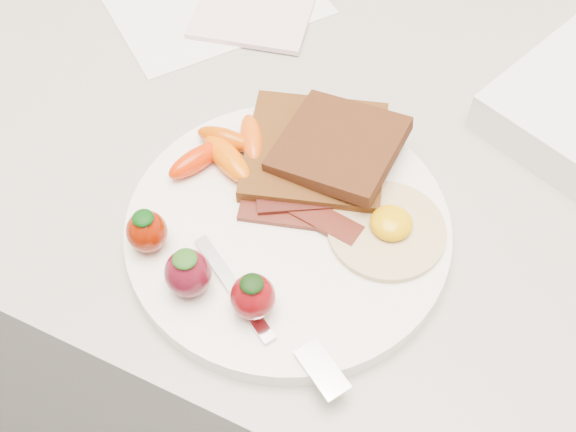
% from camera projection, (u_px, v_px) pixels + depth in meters
% --- Properties ---
extents(counter, '(2.00, 0.60, 0.90)m').
position_uv_depth(counter, '(338.00, 339.00, 1.05)').
color(counter, gray).
rests_on(counter, ground).
extents(plate, '(0.27, 0.27, 0.02)m').
position_uv_depth(plate, '(288.00, 229.00, 0.60)').
color(plate, white).
rests_on(plate, counter).
extents(toast_lower, '(0.15, 0.15, 0.01)m').
position_uv_depth(toast_lower, '(315.00, 151.00, 0.63)').
color(toast_lower, '#421A04').
rests_on(toast_lower, plate).
extents(toast_upper, '(0.10, 0.10, 0.02)m').
position_uv_depth(toast_upper, '(339.00, 146.00, 0.62)').
color(toast_upper, black).
rests_on(toast_upper, toast_lower).
extents(fried_egg, '(0.11, 0.11, 0.02)m').
position_uv_depth(fried_egg, '(388.00, 228.00, 0.59)').
color(fried_egg, beige).
rests_on(fried_egg, plate).
extents(bacon_strips, '(0.11, 0.07, 0.01)m').
position_uv_depth(bacon_strips, '(304.00, 210.00, 0.60)').
color(bacon_strips, black).
rests_on(bacon_strips, plate).
extents(baby_carrots, '(0.08, 0.10, 0.02)m').
position_uv_depth(baby_carrots, '(226.00, 150.00, 0.63)').
color(baby_carrots, '#BF4700').
rests_on(baby_carrots, plate).
extents(strawberries, '(0.14, 0.05, 0.04)m').
position_uv_depth(strawberries, '(196.00, 268.00, 0.55)').
color(strawberries, '#701100').
rests_on(strawberries, plate).
extents(fork, '(0.16, 0.09, 0.00)m').
position_uv_depth(fork, '(272.00, 323.00, 0.54)').
color(fork, silver).
rests_on(fork, plate).
extents(paper_sheet, '(0.26, 0.27, 0.00)m').
position_uv_depth(paper_sheet, '(214.00, 0.00, 0.78)').
color(paper_sheet, white).
rests_on(paper_sheet, counter).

